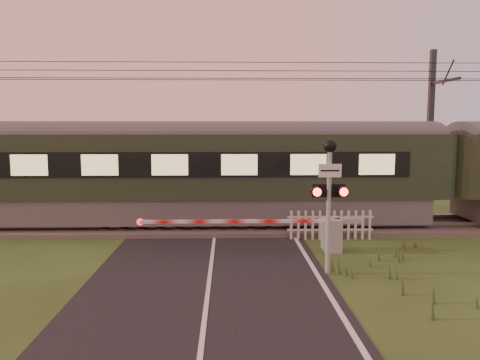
{
  "coord_description": "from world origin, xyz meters",
  "views": [
    {
      "loc": [
        0.47,
        -10.73,
        3.8
      ],
      "look_at": [
        0.83,
        3.2,
        2.19
      ],
      "focal_mm": 35.0,
      "sensor_mm": 36.0,
      "label": 1
    }
  ],
  "objects_px": {
    "picket_fence": "(331,225)",
    "train": "(444,171)",
    "crossing_signal": "(329,182)",
    "catenary_mast": "(431,131)",
    "boom_gate": "(320,232)"
  },
  "relations": [
    {
      "from": "catenary_mast",
      "to": "crossing_signal",
      "type": "bearing_deg",
      "value": -127.41
    },
    {
      "from": "picket_fence",
      "to": "train",
      "type": "bearing_deg",
      "value": 22.1
    },
    {
      "from": "crossing_signal",
      "to": "picket_fence",
      "type": "xyz_separation_m",
      "value": [
        0.87,
        3.63,
        -1.89
      ]
    },
    {
      "from": "catenary_mast",
      "to": "train",
      "type": "bearing_deg",
      "value": -99.98
    },
    {
      "from": "crossing_signal",
      "to": "train",
      "type": "bearing_deg",
      "value": 44.93
    },
    {
      "from": "picket_fence",
      "to": "catenary_mast",
      "type": "bearing_deg",
      "value": 39.19
    },
    {
      "from": "crossing_signal",
      "to": "catenary_mast",
      "type": "height_order",
      "value": "catenary_mast"
    },
    {
      "from": "picket_fence",
      "to": "catenary_mast",
      "type": "height_order",
      "value": "catenary_mast"
    },
    {
      "from": "boom_gate",
      "to": "picket_fence",
      "type": "height_order",
      "value": "boom_gate"
    },
    {
      "from": "boom_gate",
      "to": "train",
      "type": "bearing_deg",
      "value": 31.78
    },
    {
      "from": "train",
      "to": "picket_fence",
      "type": "distance_m",
      "value": 5.28
    },
    {
      "from": "crossing_signal",
      "to": "catenary_mast",
      "type": "bearing_deg",
      "value": 52.59
    },
    {
      "from": "picket_fence",
      "to": "catenary_mast",
      "type": "relative_size",
      "value": 0.42
    },
    {
      "from": "train",
      "to": "boom_gate",
      "type": "xyz_separation_m",
      "value": [
        -5.3,
        -3.28,
        -1.55
      ]
    },
    {
      "from": "boom_gate",
      "to": "crossing_signal",
      "type": "relative_size",
      "value": 1.97
    }
  ]
}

